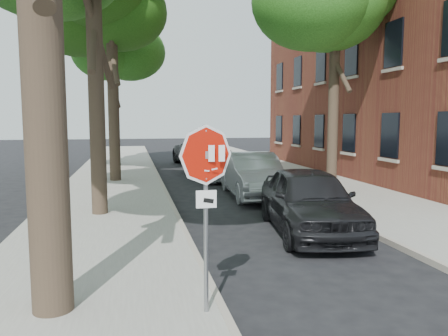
# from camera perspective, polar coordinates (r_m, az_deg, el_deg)

# --- Properties ---
(ground) EXTENTS (120.00, 120.00, 0.00)m
(ground) POSITION_cam_1_polar(r_m,az_deg,el_deg) (6.62, 3.99, -18.59)
(ground) COLOR black
(ground) RESTS_ON ground
(sidewalk_left) EXTENTS (4.00, 55.00, 0.12)m
(sidewalk_left) POSITION_cam_1_polar(r_m,az_deg,el_deg) (17.99, -14.50, -2.60)
(sidewalk_left) COLOR gray
(sidewalk_left) RESTS_ON ground
(sidewalk_right) EXTENTS (4.00, 55.00, 0.12)m
(sidewalk_right) POSITION_cam_1_polar(r_m,az_deg,el_deg) (19.54, 11.26, -1.82)
(sidewalk_right) COLOR gray
(sidewalk_right) RESTS_ON ground
(curb_left) EXTENTS (0.12, 55.00, 0.13)m
(curb_left) POSITION_cam_1_polar(r_m,az_deg,el_deg) (18.01, -7.97, -2.43)
(curb_left) COLOR #9E9384
(curb_left) RESTS_ON ground
(curb_right) EXTENTS (0.12, 55.00, 0.13)m
(curb_right) POSITION_cam_1_polar(r_m,az_deg,el_deg) (18.83, 5.52, -2.02)
(curb_right) COLOR #9E9384
(curb_right) RESTS_ON ground
(apartment_building) EXTENTS (12.20, 20.20, 15.30)m
(apartment_building) POSITION_cam_1_polar(r_m,az_deg,el_deg) (25.69, 27.12, 16.57)
(apartment_building) COLOR maroon
(apartment_building) RESTS_ON ground
(stop_sign) EXTENTS (0.76, 0.34, 2.61)m
(stop_sign) POSITION_cam_1_polar(r_m,az_deg,el_deg) (5.88, -2.37, -1.88)
(stop_sign) COLOR gray
(stop_sign) RESTS_ON sidewalk_left
(tree_far) EXTENTS (5.29, 4.91, 9.33)m
(tree_far) POSITION_cam_1_polar(r_m,az_deg,el_deg) (27.26, -14.57, 15.47)
(tree_far) COLOR black
(tree_far) RESTS_ON sidewalk_left
(tree_right) EXTENTS (5.29, 4.91, 9.33)m
(tree_right) POSITION_cam_1_polar(r_m,az_deg,el_deg) (18.17, 14.21, 20.24)
(tree_right) COLOR black
(tree_right) RESTS_ON sidewalk_right
(car_a) EXTENTS (2.53, 4.96, 1.62)m
(car_a) POSITION_cam_1_polar(r_m,az_deg,el_deg) (11.02, 11.07, -4.14)
(car_a) COLOR black
(car_a) RESTS_ON ground
(car_b) EXTENTS (1.88, 4.90, 1.59)m
(car_b) POSITION_cam_1_polar(r_m,az_deg,el_deg) (15.84, 3.76, -0.91)
(car_b) COLOR #94979B
(car_b) RESTS_ON ground
(car_c) EXTENTS (2.65, 5.59, 1.57)m
(car_c) POSITION_cam_1_polar(r_m,az_deg,el_deg) (21.00, -1.38, 0.86)
(car_c) COLOR #525257
(car_c) RESTS_ON ground
(car_d) EXTENTS (3.27, 5.83, 1.54)m
(car_d) POSITION_cam_1_polar(r_m,az_deg,el_deg) (26.73, -2.96, 1.99)
(car_d) COLOR black
(car_d) RESTS_ON ground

